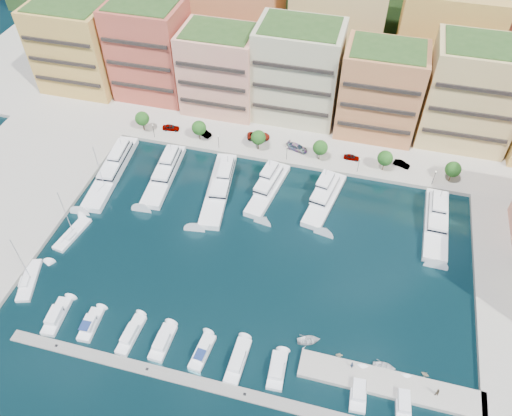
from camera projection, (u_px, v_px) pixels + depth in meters
The scene contains 56 objects.
ground at pixel (255, 255), 106.75m from camera, with size 400.00×400.00×0.00m, color black.
north_quay at pixel (308, 97), 148.28m from camera, with size 220.00×64.00×2.00m, color #9E998E.
hillside at pixel (332, 24), 180.43m from camera, with size 240.00×40.00×58.00m, color #243817.
south_pontoon at pixel (195, 382), 87.18m from camera, with size 72.00×2.20×0.35m, color gray.
finger_pier at pixel (390, 386), 86.76m from camera, with size 32.00×5.00×2.00m, color #9E998E.
apartment_0 at pixel (76, 47), 142.20m from camera, with size 22.00×16.50×24.80m.
apartment_1 at pixel (150, 50), 138.96m from camera, with size 20.00×16.50×26.80m.
apartment_2 at pixel (220, 70), 135.38m from camera, with size 20.00×15.50×22.80m.
apartment_3 at pixel (298, 72), 131.96m from camera, with size 22.00×16.50×25.80m.
apartment_4 at pixel (380, 91), 127.48m from camera, with size 20.00×15.50×23.80m.
apartment_5 at pixel (472, 94), 123.88m from camera, with size 22.00×16.50×26.80m.
backblock_0 at pixel (144, 6), 154.41m from camera, with size 26.00×18.00×30.00m, color beige.
backblock_1 at pixel (237, 17), 149.15m from camera, with size 26.00×18.00×30.00m, color #BD7847.
backblock_2 at pixel (337, 29), 143.89m from camera, with size 26.00×18.00×30.00m, color tan.
backblock_3 at pixel (444, 42), 138.63m from camera, with size 26.00×18.00×30.00m, color tan.
tree_0 at pixel (142, 119), 132.78m from camera, with size 3.80×3.80×5.65m.
tree_1 at pixel (199, 128), 129.97m from camera, with size 3.80×3.80×5.65m.
tree_2 at pixel (258, 137), 127.17m from camera, with size 3.80×3.80×5.65m.
tree_3 at pixel (320, 148), 124.36m from camera, with size 3.80×3.80×5.65m.
tree_4 at pixel (385, 158), 121.56m from camera, with size 3.80×3.80×5.65m.
tree_5 at pixel (453, 169), 118.75m from camera, with size 3.80×3.80×5.65m.
lamppost_0 at pixel (153, 129), 131.20m from camera, with size 0.30×0.30×4.20m.
lamppost_1 at pixel (218, 140), 128.04m from camera, with size 0.30×0.30×4.20m.
lamppost_2 at pixel (287, 151), 124.89m from camera, with size 0.30×0.30×4.20m.
lamppost_3 at pixel (359, 163), 121.73m from camera, with size 0.30×0.30×4.20m.
lamppost_4 at pixel (435, 176), 118.58m from camera, with size 0.30×0.30×4.20m.
yacht_0 at pixel (113, 168), 124.36m from camera, with size 7.02×26.92×7.30m.
yacht_1 at pixel (165, 172), 123.44m from camera, with size 6.51×22.55×7.30m.
yacht_2 at pixel (220, 185), 120.04m from camera, with size 7.89×25.28×7.30m.
yacht_3 at pixel (269, 186), 119.81m from camera, with size 7.21×19.49×7.30m.
yacht_4 at pixel (325, 197), 117.47m from camera, with size 8.10×19.57×7.30m.
yacht_6 at pixel (436, 220), 112.13m from camera, with size 5.38×21.77×7.30m.
cruiser_0 at pixel (57, 317), 95.68m from camera, with size 3.44×8.45×2.55m.
cruiser_1 at pixel (90, 325), 94.41m from camera, with size 3.03×7.23×2.66m.
cruiser_2 at pixel (131, 335), 92.96m from camera, with size 2.73×8.54×2.55m.
cruiser_3 at pixel (163, 343), 91.86m from camera, with size 2.93×7.56×2.55m.
cruiser_4 at pixel (202, 352), 90.48m from camera, with size 3.13×7.58×2.66m.
cruiser_5 at pixel (238, 361), 89.32m from camera, with size 2.88×9.03×2.55m.
cruiser_6 at pixel (277, 371), 88.06m from camera, with size 3.18×7.30×2.55m.
cruiser_8 at pixel (358, 391), 85.55m from camera, with size 3.10×7.83×2.55m.
cruiser_9 at pixel (403, 402), 84.22m from camera, with size 3.06×8.10×2.55m.
sailboat_2 at pixel (104, 188), 120.57m from camera, with size 4.10×8.16×13.20m.
sailboat_0 at pixel (29, 281), 101.77m from camera, with size 5.77×10.62×13.20m.
sailboat_1 at pixel (72, 234), 110.42m from camera, with size 4.44×10.58×13.20m.
tender_2 at pixel (384, 367), 88.69m from camera, with size 2.86×4.00×0.83m, color silver.
tender_3 at pixel (425, 374), 87.80m from camera, with size 1.29×1.49×0.79m, color beige.
tender_0 at pixel (309, 340), 92.29m from camera, with size 3.07×4.30×0.89m, color silver.
tender_1 at pixel (339, 355), 90.35m from camera, with size 1.20×1.39×0.73m, color beige.
car_0 at pixel (171, 127), 134.97m from camera, with size 1.81×4.51×1.54m, color gray.
car_1 at pixel (203, 132), 133.45m from camera, with size 1.75×5.03×1.66m, color gray.
car_2 at pixel (258, 136), 132.28m from camera, with size 2.74×5.94×1.65m, color gray.
car_3 at pixel (297, 147), 129.04m from camera, with size 2.25×5.54×1.61m, color gray.
car_4 at pixel (352, 157), 126.56m from camera, with size 1.58×3.92×1.33m, color gray.
car_5 at pixel (402, 164), 124.73m from camera, with size 1.42×4.08×1.35m, color gray.
person_0 at pixel (352, 365), 87.50m from camera, with size 0.60×0.39×1.64m, color #25354A.
person_1 at pixel (437, 392), 83.99m from camera, with size 0.90×0.70×1.86m, color #483B2B.
Camera 1 is at (17.02, -64.40, 84.03)m, focal length 35.00 mm.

